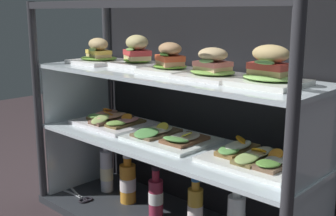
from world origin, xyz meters
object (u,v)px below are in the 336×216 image
object	(u,v)px
plated_roll_sandwich_left_of_center	(99,55)
kitchen_scissors	(83,198)
open_sandwich_tray_far_left	(255,158)
juice_bottle_back_right	(156,196)
plated_roll_sandwich_mid_right	(137,54)
plated_roll_sandwich_center	(171,62)
plated_roll_sandwich_near_left_corner	(213,68)
open_sandwich_tray_left_of_center	(113,121)
juice_bottle_tucked_behind	(107,170)
juice_bottle_front_middle	(195,208)
plated_roll_sandwich_right_of_center	(270,72)
juice_bottle_front_fourth	(128,182)
open_sandwich_tray_center	(169,137)

from	to	relation	value
plated_roll_sandwich_left_of_center	kitchen_scissors	distance (m)	0.65
open_sandwich_tray_far_left	juice_bottle_back_right	distance (m)	0.52
plated_roll_sandwich_mid_right	plated_roll_sandwich_center	distance (m)	0.23
plated_roll_sandwich_left_of_center	plated_roll_sandwich_center	distance (m)	0.43
kitchen_scissors	plated_roll_sandwich_mid_right	bearing A→B (deg)	33.20
plated_roll_sandwich_near_left_corner	open_sandwich_tray_left_of_center	bearing A→B (deg)	178.20
plated_roll_sandwich_mid_right	juice_bottle_tucked_behind	xyz separation A→B (m)	(-0.22, -0.01, -0.56)
plated_roll_sandwich_mid_right	plated_roll_sandwich_near_left_corner	size ratio (longest dim) A/B	0.83
plated_roll_sandwich_center	juice_bottle_front_middle	xyz separation A→B (m)	(0.10, 0.04, -0.56)
plated_roll_sandwich_center	kitchen_scissors	bearing A→B (deg)	-166.93
juice_bottle_front_middle	kitchen_scissors	distance (m)	0.57
plated_roll_sandwich_right_of_center	open_sandwich_tray_left_of_center	bearing A→B (deg)	178.32
juice_bottle_tucked_behind	plated_roll_sandwich_right_of_center	bearing A→B (deg)	-2.67
plated_roll_sandwich_left_of_center	plated_roll_sandwich_mid_right	bearing A→B (deg)	10.44
juice_bottle_tucked_behind	juice_bottle_front_fourth	world-z (taller)	juice_bottle_tucked_behind
juice_bottle_back_right	juice_bottle_front_middle	xyz separation A→B (m)	(0.18, 0.03, -0.00)
plated_roll_sandwich_right_of_center	kitchen_scissors	bearing A→B (deg)	-173.46
plated_roll_sandwich_left_of_center	open_sandwich_tray_left_of_center	size ratio (longest dim) A/B	0.65
plated_roll_sandwich_left_of_center	plated_roll_sandwich_mid_right	world-z (taller)	plated_roll_sandwich_mid_right
kitchen_scissors	juice_bottle_back_right	bearing A→B (deg)	16.47
plated_roll_sandwich_left_of_center	open_sandwich_tray_far_left	size ratio (longest dim) A/B	0.65
plated_roll_sandwich_center	open_sandwich_tray_left_of_center	size ratio (longest dim) A/B	0.57
plated_roll_sandwich_mid_right	plated_roll_sandwich_right_of_center	world-z (taller)	plated_roll_sandwich_mid_right
plated_roll_sandwich_right_of_center	kitchen_scissors	world-z (taller)	plated_roll_sandwich_right_of_center
plated_roll_sandwich_right_of_center	juice_bottle_front_middle	xyz separation A→B (m)	(-0.31, 0.04, -0.56)
open_sandwich_tray_center	open_sandwich_tray_far_left	size ratio (longest dim) A/B	1.00
open_sandwich_tray_far_left	juice_bottle_tucked_behind	size ratio (longest dim) A/B	1.31
open_sandwich_tray_left_of_center	juice_bottle_front_middle	bearing A→B (deg)	2.20
plated_roll_sandwich_near_left_corner	juice_bottle_back_right	xyz separation A→B (m)	(-0.28, 0.00, -0.55)
open_sandwich_tray_center	juice_bottle_front_fourth	bearing A→B (deg)	178.25
juice_bottle_back_right	plated_roll_sandwich_center	bearing A→B (deg)	-2.29
open_sandwich_tray_far_left	plated_roll_sandwich_center	bearing A→B (deg)	-176.94
open_sandwich_tray_far_left	juice_bottle_back_right	size ratio (longest dim) A/B	1.48
plated_roll_sandwich_center	kitchen_scissors	xyz separation A→B (m)	(-0.45, -0.10, -0.64)
plated_roll_sandwich_mid_right	kitchen_scissors	distance (m)	0.71
plated_roll_sandwich_left_of_center	open_sandwich_tray_center	xyz separation A→B (m)	(0.41, 0.01, -0.29)
plated_roll_sandwich_near_left_corner	plated_roll_sandwich_right_of_center	xyz separation A→B (m)	(0.22, -0.01, 0.01)
juice_bottle_tucked_behind	juice_bottle_front_middle	world-z (taller)	juice_bottle_tucked_behind
juice_bottle_front_fourth	juice_bottle_front_middle	world-z (taller)	juice_bottle_front_fourth
open_sandwich_tray_far_left	juice_bottle_back_right	xyz separation A→B (m)	(-0.44, -0.02, -0.27)
juice_bottle_front_fourth	juice_bottle_front_middle	bearing A→B (deg)	2.40
plated_roll_sandwich_near_left_corner	open_sandwich_tray_left_of_center	world-z (taller)	plated_roll_sandwich_near_left_corner
juice_bottle_tucked_behind	open_sandwich_tray_far_left	bearing A→B (deg)	-1.10
juice_bottle_front_middle	kitchen_scissors	size ratio (longest dim) A/B	1.05
plated_roll_sandwich_right_of_center	open_sandwich_tray_left_of_center	xyz separation A→B (m)	(-0.77, 0.02, -0.29)
plated_roll_sandwich_mid_right	plated_roll_sandwich_near_left_corner	bearing A→B (deg)	-5.59
juice_bottle_back_right	plated_roll_sandwich_left_of_center	bearing A→B (deg)	-179.99
plated_roll_sandwich_left_of_center	plated_roll_sandwich_right_of_center	xyz separation A→B (m)	(0.84, -0.01, 0.01)
plated_roll_sandwich_left_of_center	juice_bottle_front_fourth	bearing A→B (deg)	6.02
open_sandwich_tray_left_of_center	open_sandwich_tray_center	bearing A→B (deg)	-0.94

